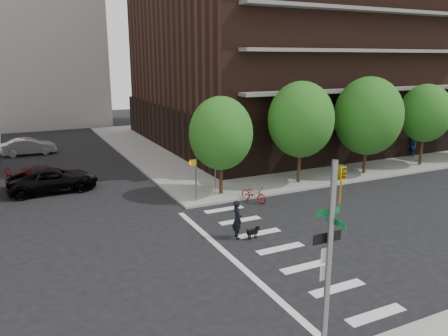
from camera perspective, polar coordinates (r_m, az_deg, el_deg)
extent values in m
plane|color=black|center=(19.39, -0.26, -12.09)|extent=(120.00, 120.00, 0.00)
cube|color=gray|center=(48.92, 9.58, 3.93)|extent=(39.00, 33.00, 0.15)
cube|color=silver|center=(16.66, 19.23, -17.66)|extent=(2.40, 0.50, 0.01)
cube|color=silver|center=(17.90, 14.59, -14.94)|extent=(2.40, 0.50, 0.01)
cube|color=silver|center=(19.27, 10.68, -12.52)|extent=(2.40, 0.50, 0.01)
cube|color=silver|center=(20.74, 7.37, -10.38)|extent=(2.40, 0.50, 0.01)
cube|color=silver|center=(22.29, 4.54, -8.51)|extent=(2.40, 0.50, 0.01)
cube|color=silver|center=(23.91, 2.10, -6.87)|extent=(2.40, 0.50, 0.01)
cube|color=silver|center=(25.58, 0.00, -5.43)|extent=(2.40, 0.50, 0.01)
cube|color=silver|center=(19.59, 1.09, -11.79)|extent=(0.30, 13.00, 0.01)
cube|color=black|center=(47.62, 6.86, 6.28)|extent=(25.50, 25.50, 4.00)
cube|color=maroon|center=(49.41, 26.18, 6.16)|extent=(1.40, 5.00, 0.20)
cylinder|color=#301E11|center=(27.76, -0.39, -1.05)|extent=(0.24, 0.24, 2.30)
sphere|color=#235B19|center=(27.17, -0.40, 4.56)|extent=(4.00, 4.00, 4.00)
cylinder|color=#301E11|center=(30.70, 9.77, 0.51)|extent=(0.24, 0.24, 2.60)
sphere|color=#235B19|center=(30.13, 10.02, 6.25)|extent=(4.50, 4.50, 4.50)
cylinder|color=#301E11|center=(34.51, 17.91, 1.28)|extent=(0.24, 0.24, 2.30)
sphere|color=#235B19|center=(33.98, 18.31, 6.46)|extent=(5.00, 5.00, 5.00)
cylinder|color=#301E11|center=(38.82, 24.38, 2.29)|extent=(0.24, 0.24, 2.60)
sphere|color=#235B19|center=(38.39, 24.82, 6.53)|extent=(4.00, 4.00, 4.00)
cylinder|color=slate|center=(12.07, 13.44, -12.97)|extent=(0.16, 0.16, 6.00)
imported|color=gold|center=(11.38, 15.08, -2.27)|extent=(0.16, 0.20, 1.00)
cube|color=#0A5926|center=(11.55, 13.43, -5.58)|extent=(0.75, 0.02, 0.18)
cube|color=#0A5926|center=(11.62, 14.40, -6.84)|extent=(0.02, 0.75, 0.18)
cube|color=black|center=(11.77, 13.33, -8.84)|extent=(0.90, 0.02, 0.28)
cube|color=silver|center=(11.98, 13.19, -11.04)|extent=(0.32, 0.02, 0.42)
cube|color=silver|center=(12.19, 13.05, -13.17)|extent=(0.32, 0.02, 0.42)
cylinder|color=slate|center=(26.33, -3.67, -1.59)|extent=(0.10, 0.10, 2.60)
cube|color=gold|center=(25.98, -4.12, 0.70)|extent=(0.32, 0.25, 0.32)
cylinder|color=slate|center=(27.39, -1.16, -1.37)|extent=(0.08, 0.08, 2.20)
cube|color=gold|center=(27.04, -1.03, 0.39)|extent=(0.64, 0.02, 0.64)
imported|color=black|center=(30.90, -21.43, -1.46)|extent=(2.74, 5.71, 1.57)
imported|color=#420A0E|center=(32.46, -22.36, -0.98)|extent=(2.34, 4.98, 1.40)
imported|color=#A1A3A7|center=(43.61, -24.16, 2.58)|extent=(1.77, 4.71, 1.54)
imported|color=maroon|center=(26.85, 3.91, -3.39)|extent=(1.29, 2.01, 1.00)
imported|color=black|center=(21.37, 1.74, -6.73)|extent=(0.76, 0.55, 1.92)
cube|color=black|center=(21.53, 3.74, -8.33)|extent=(0.58, 0.25, 0.22)
cube|color=black|center=(21.65, 4.40, -7.82)|extent=(0.18, 0.15, 0.16)
cylinder|color=black|center=(21.74, 4.04, -8.77)|extent=(0.06, 0.06, 0.24)
cylinder|color=black|center=(21.50, 3.41, -9.03)|extent=(0.06, 0.06, 0.24)
imported|color=navy|center=(41.83, 23.34, 2.67)|extent=(1.12, 1.00, 1.89)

